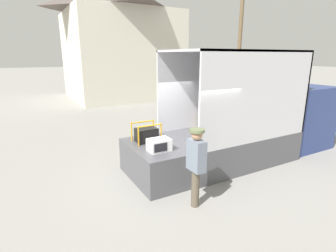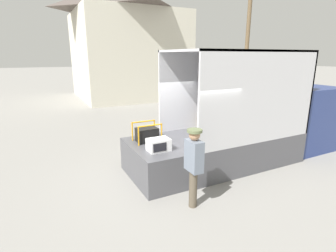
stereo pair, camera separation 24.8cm
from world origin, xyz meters
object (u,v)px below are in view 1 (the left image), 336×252
Objects in this scene: portable_generator at (147,134)px; utility_pole at (240,37)px; box_truck at (263,125)px; microwave at (159,145)px; worker_person at (196,160)px.

portable_generator is 0.08× the size of utility_pole.
microwave is at bearing -174.29° from box_truck.
box_truck is at bearing 23.12° from worker_person.
utility_pole reaches higher than portable_generator.
worker_person is (-4.00, -1.71, 0.13)m from box_truck.
box_truck is 3.42× the size of worker_person.
box_truck is 11.05× the size of microwave.
box_truck is 4.35m from worker_person.
portable_generator is 14.40m from utility_pole.
microwave is 0.06× the size of utility_pole.
box_truck is 0.69× the size of utility_pole.
worker_person reaches higher than portable_generator.
worker_person is (0.24, -1.28, 0.01)m from microwave.
microwave is 0.31× the size of worker_person.
utility_pole reaches higher than box_truck.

